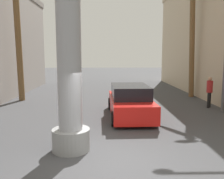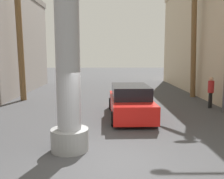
{
  "view_description": "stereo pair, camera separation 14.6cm",
  "coord_description": "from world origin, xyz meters",
  "px_view_note": "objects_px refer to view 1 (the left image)",
  "views": [
    {
      "loc": [
        -0.31,
        -6.55,
        3.02
      ],
      "look_at": [
        0.0,
        4.43,
        1.5
      ],
      "focal_mm": 40.0,
      "sensor_mm": 36.0,
      "label": 1
    },
    {
      "loc": [
        -0.16,
        -6.55,
        3.02
      ],
      "look_at": [
        0.0,
        4.43,
        1.5
      ],
      "focal_mm": 40.0,
      "sensor_mm": 36.0,
      "label": 2
    }
  ],
  "objects_px": {
    "street_lamp": "(218,31)",
    "palm_tree_mid_left": "(17,14)",
    "car_lead": "(130,102)",
    "pedestrian_mid_right": "(210,90)",
    "traffic_light_mast": "(8,31)",
    "palm_tree_mid_right": "(193,22)"
  },
  "relations": [
    {
      "from": "palm_tree_mid_right",
      "to": "palm_tree_mid_left",
      "type": "relative_size",
      "value": 0.92
    },
    {
      "from": "palm_tree_mid_left",
      "to": "pedestrian_mid_right",
      "type": "xyz_separation_m",
      "value": [
        11.67,
        -2.67,
        -4.58
      ]
    },
    {
      "from": "palm_tree_mid_right",
      "to": "palm_tree_mid_left",
      "type": "bearing_deg",
      "value": -175.39
    },
    {
      "from": "palm_tree_mid_left",
      "to": "pedestrian_mid_right",
      "type": "height_order",
      "value": "palm_tree_mid_left"
    },
    {
      "from": "car_lead",
      "to": "palm_tree_mid_left",
      "type": "xyz_separation_m",
      "value": [
        -6.88,
        4.63,
        4.89
      ]
    },
    {
      "from": "street_lamp",
      "to": "palm_tree_mid_right",
      "type": "height_order",
      "value": "palm_tree_mid_right"
    },
    {
      "from": "palm_tree_mid_right",
      "to": "palm_tree_mid_left",
      "type": "height_order",
      "value": "palm_tree_mid_left"
    },
    {
      "from": "street_lamp",
      "to": "traffic_light_mast",
      "type": "bearing_deg",
      "value": -167.92
    },
    {
      "from": "street_lamp",
      "to": "palm_tree_mid_left",
      "type": "relative_size",
      "value": 0.73
    },
    {
      "from": "car_lead",
      "to": "pedestrian_mid_right",
      "type": "distance_m",
      "value": 5.18
    },
    {
      "from": "palm_tree_mid_right",
      "to": "car_lead",
      "type": "bearing_deg",
      "value": -131.56
    },
    {
      "from": "car_lead",
      "to": "pedestrian_mid_right",
      "type": "bearing_deg",
      "value": 22.25
    },
    {
      "from": "pedestrian_mid_right",
      "to": "traffic_light_mast",
      "type": "bearing_deg",
      "value": -162.71
    },
    {
      "from": "street_lamp",
      "to": "traffic_light_mast",
      "type": "xyz_separation_m",
      "value": [
        -9.94,
        -2.13,
        -0.22
      ]
    },
    {
      "from": "car_lead",
      "to": "palm_tree_mid_left",
      "type": "relative_size",
      "value": 0.51
    },
    {
      "from": "car_lead",
      "to": "palm_tree_mid_left",
      "type": "height_order",
      "value": "palm_tree_mid_left"
    },
    {
      "from": "palm_tree_mid_right",
      "to": "palm_tree_mid_left",
      "type": "distance_m",
      "value": 11.87
    },
    {
      "from": "traffic_light_mast",
      "to": "car_lead",
      "type": "relative_size",
      "value": 1.17
    },
    {
      "from": "street_lamp",
      "to": "pedestrian_mid_right",
      "type": "xyz_separation_m",
      "value": [
        0.17,
        1.02,
        -3.22
      ]
    },
    {
      "from": "palm_tree_mid_right",
      "to": "street_lamp",
      "type": "bearing_deg",
      "value": -94.05
    },
    {
      "from": "car_lead",
      "to": "palm_tree_mid_right",
      "type": "distance_m",
      "value": 8.73
    },
    {
      "from": "car_lead",
      "to": "palm_tree_mid_right",
      "type": "relative_size",
      "value": 0.55
    }
  ]
}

